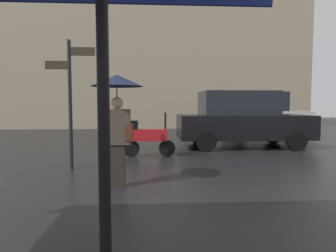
{
  "coord_description": "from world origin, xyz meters",
  "views": [
    {
      "loc": [
        -0.04,
        -2.88,
        1.44
      ],
      "look_at": [
        0.38,
        4.3,
        0.92
      ],
      "focal_mm": 31.25,
      "sensor_mm": 36.0,
      "label": 1
    }
  ],
  "objects": [
    {
      "name": "pedestrian_with_umbrella",
      "position": [
        -0.62,
        2.21,
        1.49
      ],
      "size": [
        0.9,
        0.9,
        1.96
      ],
      "rotation": [
        0.0,
        0.0,
        2.33
      ],
      "color": "#2A241E",
      "rests_on": "ground"
    },
    {
      "name": "parked_car_left",
      "position": [
        4.93,
        10.17,
        1.0
      ],
      "size": [
        4.07,
        1.96,
        2.02
      ],
      "rotation": [
        0.0,
        0.0,
        -0.04
      ],
      "color": "silver",
      "rests_on": "ground"
    },
    {
      "name": "building_block",
      "position": [
        0.0,
        16.2,
        6.75
      ],
      "size": [
        19.85,
        2.74,
        13.51
      ],
      "primitive_type": "cube",
      "color": "gray",
      "rests_on": "ground"
    },
    {
      "name": "ground_plane",
      "position": [
        0.0,
        0.0,
        0.0
      ],
      "size": [
        60.0,
        60.0,
        0.0
      ],
      "primitive_type": "plane",
      "color": "black"
    },
    {
      "name": "parked_car_right",
      "position": [
        3.03,
        6.91,
        0.96
      ],
      "size": [
        4.42,
        1.99,
        1.9
      ],
      "rotation": [
        0.0,
        0.0,
        0.05
      ],
      "color": "black",
      "rests_on": "ground"
    },
    {
      "name": "parked_scooter",
      "position": [
        -0.14,
        5.25,
        0.56
      ],
      "size": [
        1.46,
        0.32,
        1.23
      ],
      "rotation": [
        0.0,
        0.0,
        0.28
      ],
      "color": "black",
      "rests_on": "ground"
    },
    {
      "name": "street_signpost",
      "position": [
        -1.83,
        3.74,
        1.74
      ],
      "size": [
        1.08,
        0.08,
        2.87
      ],
      "color": "black",
      "rests_on": "ground"
    }
  ]
}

